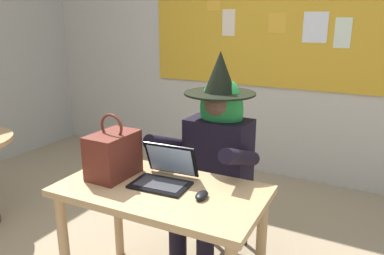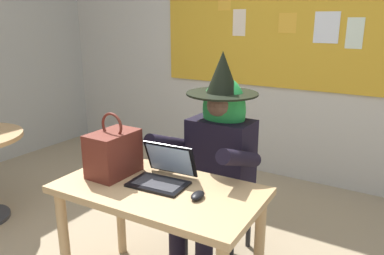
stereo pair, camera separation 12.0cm
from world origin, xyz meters
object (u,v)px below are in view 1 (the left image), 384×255
person_costumed (215,148)px  handbag (113,154)px  chair_at_desk (221,181)px  computer_mouse (202,195)px  laptop (164,175)px  desk_main (161,206)px

person_costumed → handbag: person_costumed is taller
chair_at_desk → computer_mouse: chair_at_desk is taller
laptop → handbag: (-0.31, -0.06, 0.09)m
handbag → computer_mouse: bearing=-1.4°
handbag → desk_main: bearing=-1.3°
chair_at_desk → person_costumed: size_ratio=0.64×
computer_mouse → laptop: bearing=158.4°
chair_at_desk → handbag: handbag is taller
computer_mouse → handbag: size_ratio=0.28×
laptop → chair_at_desk: bearing=77.7°
handbag → chair_at_desk: bearing=59.5°
handbag → laptop: bearing=11.2°
chair_at_desk → laptop: 0.66m
desk_main → person_costumed: bearing=83.3°
person_costumed → desk_main: bearing=-5.8°
desk_main → laptop: 0.18m
laptop → computer_mouse: (0.27, -0.08, -0.03)m
desk_main → chair_at_desk: chair_at_desk is taller
person_costumed → handbag: (-0.40, -0.54, 0.06)m
person_costumed → handbag: size_ratio=3.77×
desk_main → computer_mouse: size_ratio=11.15×
chair_at_desk → laptop: size_ratio=2.68×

